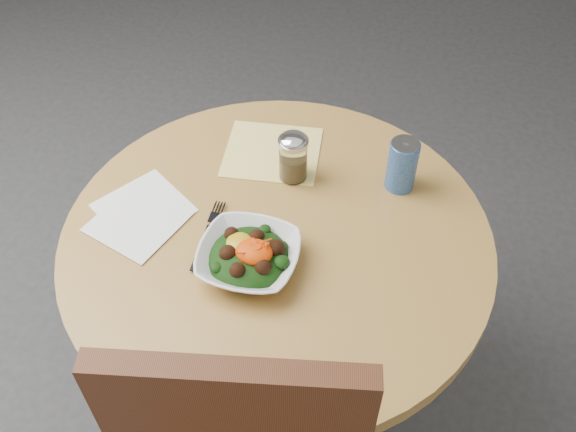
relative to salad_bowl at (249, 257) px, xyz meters
name	(u,v)px	position (x,y,z in m)	size (l,w,h in m)	color
ground	(280,400)	(0.03, 0.09, -0.78)	(6.00, 6.00, 0.00)	#2D2D30
table	(278,290)	(0.03, 0.09, -0.23)	(0.90, 0.90, 0.75)	black
cloth_napkin	(272,152)	(-0.05, 0.33, -0.03)	(0.22, 0.20, 0.00)	yellow
paper_napkins	(141,214)	(-0.26, 0.07, -0.03)	(0.24, 0.27, 0.00)	white
salad_bowl	(249,257)	(0.00, 0.00, 0.00)	(0.20, 0.20, 0.07)	silver
fork	(208,233)	(-0.11, 0.06, -0.02)	(0.03, 0.19, 0.00)	black
spice_shaker	(293,157)	(0.02, 0.27, 0.03)	(0.07, 0.07, 0.12)	silver
beverage_can	(402,165)	(0.25, 0.30, 0.03)	(0.07, 0.07, 0.13)	#0D2695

